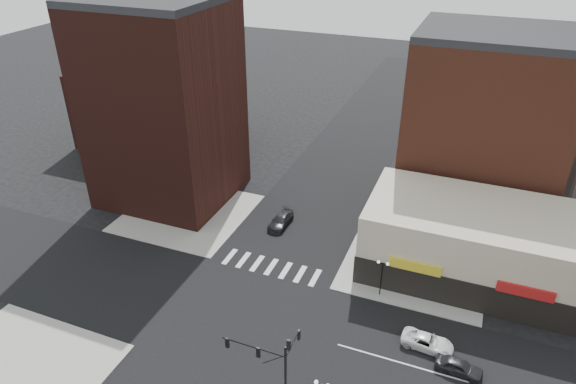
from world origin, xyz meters
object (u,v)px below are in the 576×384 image
(white_suv, at_px, (427,342))
(dark_sedan_north, at_px, (281,220))
(traffic_signal, at_px, (275,360))
(dark_sedan_east, at_px, (459,367))
(street_lamp_ne, at_px, (382,270))

(white_suv, bearing_deg, dark_sedan_north, 59.50)
(traffic_signal, distance_m, dark_sedan_east, 16.33)
(dark_sedan_east, bearing_deg, street_lamp_ne, 54.65)
(traffic_signal, relative_size, dark_sedan_east, 1.97)
(street_lamp_ne, bearing_deg, dark_sedan_north, 149.68)
(dark_sedan_east, bearing_deg, traffic_signal, 128.34)
(traffic_signal, xyz_separation_m, street_lamp_ne, (4.76, 15.83, -1.67))
(dark_sedan_east, distance_m, dark_sedan_north, 27.57)
(white_suv, height_order, dark_sedan_north, dark_sedan_north)
(traffic_signal, relative_size, white_suv, 1.69)
(dark_sedan_north, bearing_deg, dark_sedan_east, -32.72)
(dark_sedan_north, bearing_deg, street_lamp_ne, -28.58)
(dark_sedan_north, bearing_deg, white_suv, -32.90)
(street_lamp_ne, xyz_separation_m, white_suv, (5.52, -5.33, -2.65))
(traffic_signal, height_order, dark_sedan_north, traffic_signal)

